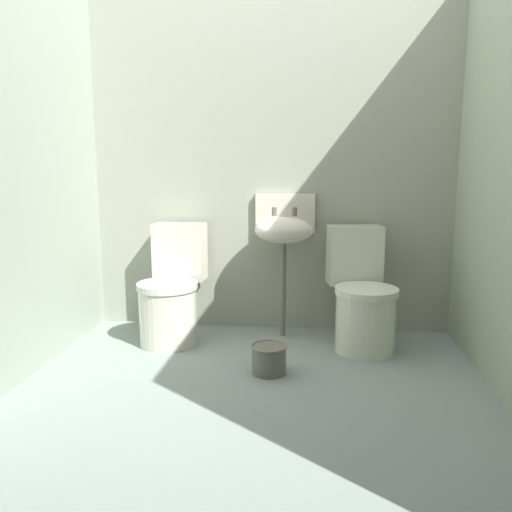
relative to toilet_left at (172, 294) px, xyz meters
name	(u,v)px	position (x,y,z in m)	size (l,w,h in m)	color
ground_plane	(249,410)	(0.64, -0.90, -0.36)	(2.95, 2.90, 0.08)	gray
wall_back	(271,161)	(0.64, 0.40, 0.89)	(2.95, 0.10, 2.43)	#9BA18E
toilet_left	(172,294)	(0.00, 0.00, 0.00)	(0.42, 0.60, 0.78)	silver
toilet_right	(362,299)	(1.27, 0.00, 0.00)	(0.49, 0.65, 0.78)	silver
sink	(284,229)	(0.75, 0.19, 0.43)	(0.42, 0.35, 0.99)	#676458
bucket	(269,358)	(0.71, -0.51, -0.23)	(0.21, 0.21, 0.17)	#676458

